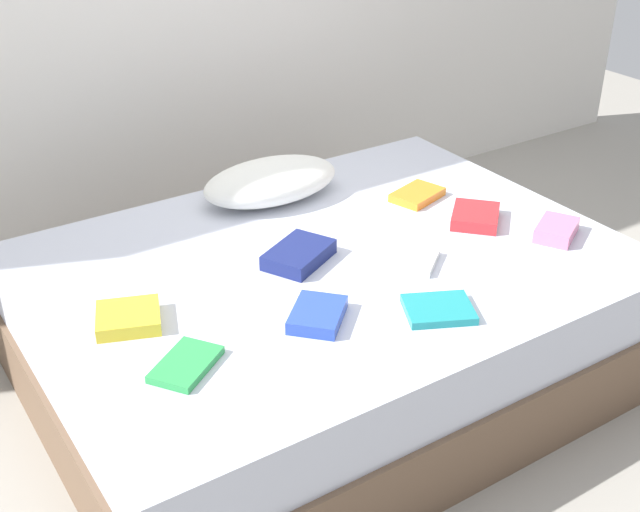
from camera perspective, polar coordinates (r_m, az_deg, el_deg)
ground_plane at (r=3.09m, az=0.51°, el=-8.19°), size 8.00×8.00×0.00m
bed at (r=2.94m, az=0.53°, el=-4.36°), size 2.00×1.50×0.50m
pillow at (r=3.21m, az=-3.42°, el=5.21°), size 0.56×0.33×0.14m
textbook_yellow at (r=2.51m, az=-13.13°, el=-4.20°), size 0.24×0.23×0.04m
textbook_blue at (r=2.47m, az=-0.17°, el=-4.09°), size 0.24×0.24×0.04m
textbook_navy at (r=2.77m, az=-1.48°, el=0.09°), size 0.29×0.25×0.05m
textbook_red at (r=3.09m, az=10.71°, el=2.71°), size 0.26×0.26×0.05m
textbook_teal at (r=2.53m, az=8.21°, el=-3.68°), size 0.26×0.24×0.03m
textbook_pink at (r=3.05m, az=16.05°, el=1.74°), size 0.22×0.20×0.05m
textbook_green at (r=2.31m, az=-9.26°, el=-7.41°), size 0.24×0.23×0.02m
textbook_white at (r=2.78m, az=6.49°, el=-0.27°), size 0.23×0.22×0.03m
textbook_orange at (r=3.24m, az=6.75°, el=4.23°), size 0.23×0.19×0.03m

